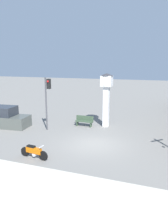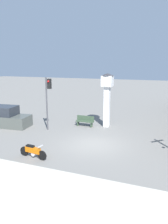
{
  "view_description": "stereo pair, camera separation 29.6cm",
  "coord_description": "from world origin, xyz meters",
  "px_view_note": "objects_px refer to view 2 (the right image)",
  "views": [
    {
      "loc": [
        4.26,
        -13.56,
        5.52
      ],
      "look_at": [
        -1.14,
        1.07,
        1.98
      ],
      "focal_mm": 35.0,
      "sensor_mm": 36.0,
      "label": 1
    },
    {
      "loc": [
        4.53,
        -13.46,
        5.52
      ],
      "look_at": [
        -1.14,
        1.07,
        1.98
      ],
      "focal_mm": 35.0,
      "sensor_mm": 36.0,
      "label": 2
    }
  ],
  "objects_px": {
    "bench": "(85,121)",
    "clock_tower": "(107,92)",
    "parked_car": "(6,118)",
    "traffic_light": "(48,94)",
    "motorcycle": "(33,151)"
  },
  "relations": [
    {
      "from": "bench",
      "to": "clock_tower",
      "type": "bearing_deg",
      "value": 18.26
    },
    {
      "from": "bench",
      "to": "parked_car",
      "type": "relative_size",
      "value": 0.37
    },
    {
      "from": "traffic_light",
      "to": "parked_car",
      "type": "xyz_separation_m",
      "value": [
        -4.15,
        -0.41,
        -2.24
      ]
    },
    {
      "from": "clock_tower",
      "to": "traffic_light",
      "type": "xyz_separation_m",
      "value": [
        -4.2,
        -2.72,
        -0.08
      ]
    },
    {
      "from": "clock_tower",
      "to": "bench",
      "type": "relative_size",
      "value": 2.91
    },
    {
      "from": "bench",
      "to": "parked_car",
      "type": "xyz_separation_m",
      "value": [
        -6.55,
        -2.53,
        0.26
      ]
    },
    {
      "from": "parked_car",
      "to": "motorcycle",
      "type": "bearing_deg",
      "value": -44.72
    },
    {
      "from": "motorcycle",
      "to": "traffic_light",
      "type": "relative_size",
      "value": 0.44
    },
    {
      "from": "clock_tower",
      "to": "motorcycle",
      "type": "bearing_deg",
      "value": -106.18
    },
    {
      "from": "motorcycle",
      "to": "clock_tower",
      "type": "relative_size",
      "value": 0.41
    },
    {
      "from": "traffic_light",
      "to": "bench",
      "type": "bearing_deg",
      "value": 41.43
    },
    {
      "from": "clock_tower",
      "to": "traffic_light",
      "type": "distance_m",
      "value": 5.01
    },
    {
      "from": "traffic_light",
      "to": "parked_car",
      "type": "bearing_deg",
      "value": -174.39
    },
    {
      "from": "traffic_light",
      "to": "bench",
      "type": "xyz_separation_m",
      "value": [
        2.41,
        2.12,
        -2.5
      ]
    },
    {
      "from": "motorcycle",
      "to": "traffic_light",
      "type": "height_order",
      "value": "traffic_light"
    }
  ]
}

